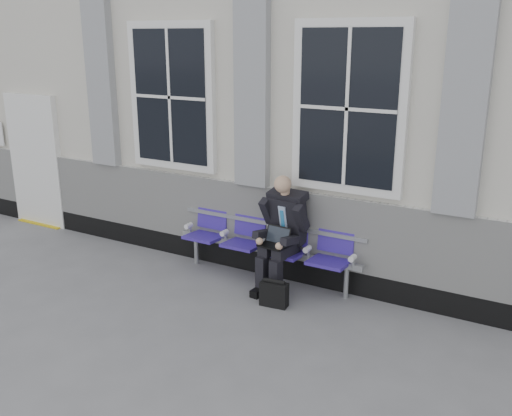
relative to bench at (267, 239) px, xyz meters
The scene contains 5 objects.
ground 1.56m from the bench, 64.97° to the right, with size 70.00×70.00×0.00m, color slate.
station_building 2.79m from the bench, 74.40° to the left, with size 14.40×4.40×4.49m.
bench is the anchor object (origin of this frame).
businessman 0.39m from the bench, 25.14° to the right, with size 0.61×0.81×1.45m.
briefcase 0.88m from the bench, 55.01° to the right, with size 0.34×0.17×0.33m.
Camera 1 is at (2.66, -4.68, 3.05)m, focal length 40.00 mm.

